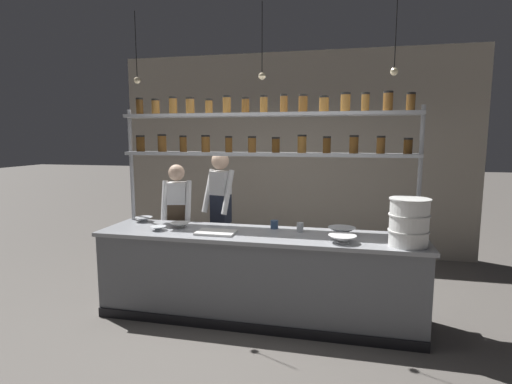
{
  "coord_description": "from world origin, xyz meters",
  "views": [
    {
      "loc": [
        0.88,
        -3.95,
        1.91
      ],
      "look_at": [
        -0.06,
        0.2,
        1.32
      ],
      "focal_mm": 28.0,
      "sensor_mm": 36.0,
      "label": 1
    }
  ],
  "objects_px": {
    "spice_shelf_unit": "(264,136)",
    "prep_bowl_near_right": "(144,219)",
    "chef_left": "(178,219)",
    "prep_bowl_center_back": "(180,225)",
    "serving_cup_front": "(274,224)",
    "cutting_board": "(216,232)",
    "chef_center": "(221,210)",
    "prep_bowl_center_front": "(158,228)",
    "prep_bowl_far_left": "(342,231)",
    "prep_bowl_near_left": "(342,239)",
    "serving_cup_by_board": "(300,227)",
    "container_stack": "(409,222)"
  },
  "relations": [
    {
      "from": "prep_bowl_center_back",
      "to": "prep_bowl_near_right",
      "type": "distance_m",
      "value": 0.59
    },
    {
      "from": "prep_bowl_center_front",
      "to": "prep_bowl_near_right",
      "type": "bearing_deg",
      "value": 134.95
    },
    {
      "from": "cutting_board",
      "to": "prep_bowl_center_front",
      "type": "distance_m",
      "value": 0.65
    },
    {
      "from": "prep_bowl_center_front",
      "to": "prep_bowl_near_right",
      "type": "distance_m",
      "value": 0.52
    },
    {
      "from": "cutting_board",
      "to": "prep_bowl_center_back",
      "type": "xyz_separation_m",
      "value": [
        -0.47,
        0.17,
        0.02
      ]
    },
    {
      "from": "cutting_board",
      "to": "prep_bowl_center_front",
      "type": "relative_size",
      "value": 2.42
    },
    {
      "from": "cutting_board",
      "to": "prep_bowl_far_left",
      "type": "relative_size",
      "value": 1.41
    },
    {
      "from": "prep_bowl_near_left",
      "to": "serving_cup_by_board",
      "type": "bearing_deg",
      "value": 142.09
    },
    {
      "from": "prep_bowl_far_left",
      "to": "spice_shelf_unit",
      "type": "bearing_deg",
      "value": 165.65
    },
    {
      "from": "serving_cup_front",
      "to": "serving_cup_by_board",
      "type": "bearing_deg",
      "value": -18.46
    },
    {
      "from": "prep_bowl_center_back",
      "to": "prep_bowl_far_left",
      "type": "height_order",
      "value": "prep_bowl_far_left"
    },
    {
      "from": "chef_left",
      "to": "serving_cup_by_board",
      "type": "height_order",
      "value": "chef_left"
    },
    {
      "from": "chef_left",
      "to": "chef_center",
      "type": "xyz_separation_m",
      "value": [
        0.5,
        0.19,
        0.1
      ]
    },
    {
      "from": "chef_center",
      "to": "prep_bowl_far_left",
      "type": "distance_m",
      "value": 1.65
    },
    {
      "from": "spice_shelf_unit",
      "to": "prep_bowl_near_right",
      "type": "distance_m",
      "value": 1.73
    },
    {
      "from": "chef_left",
      "to": "container_stack",
      "type": "xyz_separation_m",
      "value": [
        2.6,
        -0.76,
        0.24
      ]
    },
    {
      "from": "chef_left",
      "to": "prep_bowl_near_right",
      "type": "bearing_deg",
      "value": -142.82
    },
    {
      "from": "prep_bowl_center_front",
      "to": "container_stack",
      "type": "bearing_deg",
      "value": -1.12
    },
    {
      "from": "prep_bowl_center_front",
      "to": "prep_bowl_center_back",
      "type": "height_order",
      "value": "prep_bowl_center_back"
    },
    {
      "from": "spice_shelf_unit",
      "to": "serving_cup_by_board",
      "type": "bearing_deg",
      "value": -23.92
    },
    {
      "from": "spice_shelf_unit",
      "to": "prep_bowl_near_left",
      "type": "relative_size",
      "value": 12.17
    },
    {
      "from": "chef_center",
      "to": "prep_bowl_center_back",
      "type": "xyz_separation_m",
      "value": [
        -0.23,
        -0.73,
        -0.05
      ]
    },
    {
      "from": "spice_shelf_unit",
      "to": "chef_left",
      "type": "relative_size",
      "value": 2.07
    },
    {
      "from": "chef_center",
      "to": "cutting_board",
      "type": "bearing_deg",
      "value": -59.56
    },
    {
      "from": "cutting_board",
      "to": "prep_bowl_center_back",
      "type": "height_order",
      "value": "prep_bowl_center_back"
    },
    {
      "from": "container_stack",
      "to": "chef_left",
      "type": "bearing_deg",
      "value": 163.74
    },
    {
      "from": "chef_center",
      "to": "prep_bowl_far_left",
      "type": "relative_size",
      "value": 6.07
    },
    {
      "from": "prep_bowl_center_back",
      "to": "cutting_board",
      "type": "bearing_deg",
      "value": -19.7
    },
    {
      "from": "chef_center",
      "to": "prep_bowl_far_left",
      "type": "height_order",
      "value": "chef_center"
    },
    {
      "from": "container_stack",
      "to": "cutting_board",
      "type": "bearing_deg",
      "value": 178.49
    },
    {
      "from": "container_stack",
      "to": "prep_bowl_center_front",
      "type": "height_order",
      "value": "container_stack"
    },
    {
      "from": "chef_center",
      "to": "serving_cup_front",
      "type": "relative_size",
      "value": 19.01
    },
    {
      "from": "prep_bowl_near_left",
      "to": "prep_bowl_near_right",
      "type": "height_order",
      "value": "prep_bowl_near_left"
    },
    {
      "from": "chef_left",
      "to": "prep_bowl_far_left",
      "type": "relative_size",
      "value": 5.54
    },
    {
      "from": "prep_bowl_near_left",
      "to": "prep_bowl_far_left",
      "type": "bearing_deg",
      "value": 91.49
    },
    {
      "from": "chef_left",
      "to": "cutting_board",
      "type": "bearing_deg",
      "value": -57.43
    },
    {
      "from": "spice_shelf_unit",
      "to": "serving_cup_by_board",
      "type": "height_order",
      "value": "spice_shelf_unit"
    },
    {
      "from": "prep_bowl_near_left",
      "to": "prep_bowl_center_back",
      "type": "relative_size",
      "value": 1.25
    },
    {
      "from": "prep_bowl_center_back",
      "to": "serving_cup_front",
      "type": "height_order",
      "value": "serving_cup_front"
    },
    {
      "from": "container_stack",
      "to": "serving_cup_by_board",
      "type": "distance_m",
      "value": 1.09
    },
    {
      "from": "prep_bowl_near_right",
      "to": "chef_left",
      "type": "bearing_deg",
      "value": 50.76
    },
    {
      "from": "cutting_board",
      "to": "serving_cup_by_board",
      "type": "bearing_deg",
      "value": 17.28
    },
    {
      "from": "spice_shelf_unit",
      "to": "prep_bowl_center_back",
      "type": "distance_m",
      "value": 1.34
    },
    {
      "from": "prep_bowl_center_back",
      "to": "serving_cup_by_board",
      "type": "bearing_deg",
      "value": 4.09
    },
    {
      "from": "chef_center",
      "to": "prep_bowl_center_front",
      "type": "height_order",
      "value": "chef_center"
    },
    {
      "from": "prep_bowl_center_back",
      "to": "serving_cup_front",
      "type": "distance_m",
      "value": 1.03
    },
    {
      "from": "spice_shelf_unit",
      "to": "chef_center",
      "type": "relative_size",
      "value": 1.89
    },
    {
      "from": "chef_left",
      "to": "prep_bowl_center_back",
      "type": "height_order",
      "value": "chef_left"
    },
    {
      "from": "container_stack",
      "to": "cutting_board",
      "type": "height_order",
      "value": "container_stack"
    },
    {
      "from": "prep_bowl_center_front",
      "to": "prep_bowl_far_left",
      "type": "bearing_deg",
      "value": 6.91
    }
  ]
}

